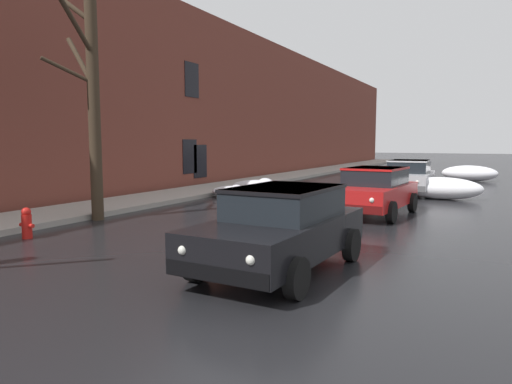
% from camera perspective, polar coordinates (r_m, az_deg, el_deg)
% --- Properties ---
extents(left_sidewalk_slab, '(2.53, 80.00, 0.16)m').
position_cam_1_polar(left_sidewalk_slab, '(19.64, -8.13, -0.06)').
color(left_sidewalk_slab, gray).
rests_on(left_sidewalk_slab, ground).
extents(brick_townhouse_facade, '(0.63, 80.00, 8.45)m').
position_cam_1_polar(brick_townhouse_facade, '(20.70, -12.39, 11.67)').
color(brick_townhouse_facade, brown).
rests_on(brick_townhouse_facade, ground).
extents(snow_bank_near_corner_left, '(2.70, 1.19, 0.66)m').
position_cam_1_polar(snow_bank_near_corner_left, '(20.00, 0.66, 0.70)').
color(snow_bank_near_corner_left, white).
rests_on(snow_bank_near_corner_left, ground).
extents(snow_bank_along_left_kerb, '(2.91, 1.32, 0.84)m').
position_cam_1_polar(snow_bank_along_left_kerb, '(19.17, 21.80, 0.42)').
color(snow_bank_along_left_kerb, white).
rests_on(snow_bank_along_left_kerb, ground).
extents(snow_bank_mid_block_left, '(1.72, 1.12, 0.50)m').
position_cam_1_polar(snow_bank_mid_block_left, '(18.35, -2.85, 0.04)').
color(snow_bank_mid_block_left, white).
rests_on(snow_bank_mid_block_left, ground).
extents(snow_bank_near_corner_right, '(2.91, 1.41, 0.88)m').
position_cam_1_polar(snow_bank_near_corner_right, '(28.61, 24.60, 2.08)').
color(snow_bank_near_corner_right, white).
rests_on(snow_bank_near_corner_right, ground).
extents(bare_tree_second_along_sidewalk, '(2.28, 2.42, 7.28)m').
position_cam_1_polar(bare_tree_second_along_sidewalk, '(13.77, -19.66, 12.72)').
color(bare_tree_second_along_sidewalk, '#382B1E').
rests_on(bare_tree_second_along_sidewalk, ground).
extents(sedan_black_approaching_near_lane, '(2.04, 4.00, 1.42)m').
position_cam_1_polar(sedan_black_approaching_near_lane, '(7.94, 3.13, -4.23)').
color(sedan_black_approaching_near_lane, black).
rests_on(sedan_black_approaching_near_lane, ground).
extents(sedan_red_parked_kerbside_close, '(2.17, 4.00, 1.42)m').
position_cam_1_polar(sedan_red_parked_kerbside_close, '(14.41, 14.27, 0.27)').
color(sedan_red_parked_kerbside_close, red).
rests_on(sedan_red_parked_kerbside_close, ground).
extents(sedan_silver_parked_kerbside_mid, '(2.10, 4.25, 1.42)m').
position_cam_1_polar(sedan_silver_parked_kerbside_mid, '(20.68, 18.21, 1.88)').
color(sedan_silver_parked_kerbside_mid, '#B7B7BC').
rests_on(sedan_silver_parked_kerbside_mid, ground).
extents(fire_hydrant, '(0.42, 0.22, 0.71)m').
position_cam_1_polar(fire_hydrant, '(11.76, -26.30, -3.41)').
color(fire_hydrant, red).
rests_on(fire_hydrant, ground).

